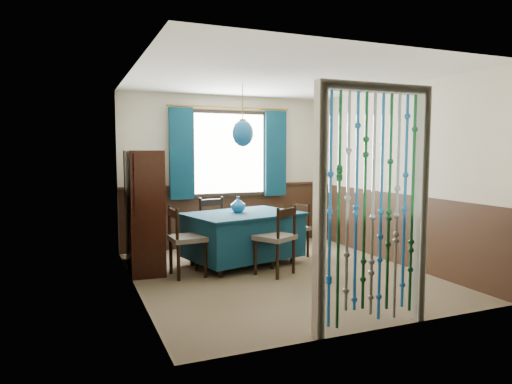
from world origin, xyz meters
name	(u,v)px	position (x,y,z in m)	size (l,w,h in m)	color
floor	(279,274)	(0.00, 0.00, 0.00)	(4.00, 4.00, 0.00)	brown
ceiling	(280,78)	(0.00, 0.00, 2.50)	(4.00, 4.00, 0.00)	silver
wall_back	(228,172)	(0.00, 2.00, 1.25)	(3.60, 3.60, 0.00)	beige
wall_front	(378,191)	(0.00, -2.00, 1.25)	(3.60, 3.60, 0.00)	beige
wall_left	(134,182)	(-1.80, 0.00, 1.25)	(4.00, 4.00, 0.00)	beige
wall_right	(394,175)	(1.80, 0.00, 1.25)	(4.00, 4.00, 0.00)	beige
wainscot_back	(229,216)	(0.00, 1.99, 0.50)	(3.60, 3.60, 0.00)	#342014
wainscot_front	(374,275)	(0.00, -1.99, 0.50)	(3.60, 3.60, 0.00)	#342014
wainscot_left	(137,247)	(-1.79, 0.00, 0.50)	(4.00, 4.00, 0.00)	#342014
wainscot_right	(391,227)	(1.79, 0.00, 0.50)	(4.00, 4.00, 0.00)	#342014
window	(229,154)	(0.00, 1.95, 1.55)	(1.32, 0.12, 1.42)	black
doorway	(373,213)	(0.00, -1.94, 1.05)	(1.16, 0.12, 2.18)	silver
dining_table	(243,235)	(-0.25, 0.65, 0.43)	(1.74, 1.39, 0.73)	#0D3043
chair_near	(277,238)	(-0.03, 0.00, 0.48)	(0.60, 0.59, 0.90)	black
chair_far	(216,226)	(-0.46, 1.26, 0.47)	(0.50, 0.49, 0.89)	black
chair_left	(185,239)	(-1.14, 0.38, 0.48)	(0.45, 0.47, 0.90)	black
chair_right	(295,228)	(0.65, 0.83, 0.43)	(0.47, 0.48, 0.81)	black
sideboard	(143,227)	(-1.57, 1.01, 0.56)	(0.49, 1.25, 1.60)	black
pendant_lamp	(243,133)	(-0.25, 0.65, 1.84)	(0.29, 0.29, 0.85)	olive
vase_table	(238,205)	(-0.28, 0.76, 0.83)	(0.19, 0.19, 0.20)	#165E9E
bowl_shelf	(151,188)	(-1.51, 0.69, 1.12)	(0.22, 0.22, 0.05)	beige
vase_sideboard	(143,201)	(-1.51, 1.35, 0.89)	(0.16, 0.16, 0.17)	beige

